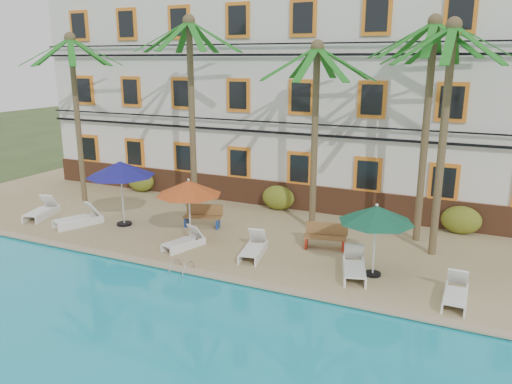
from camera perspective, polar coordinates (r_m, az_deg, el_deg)
The scene contains 25 objects.
ground at distance 17.41m, azimuth -7.83°, elevation -8.28°, with size 100.00×100.00×0.00m, color #384C23.
pool_deck at distance 21.45m, azimuth -0.67°, elevation -3.24°, with size 30.00×12.00×0.25m, color tan.
swimming_pool at distance 12.77m, azimuth -25.85°, elevation -18.48°, with size 26.00×12.00×0.20m, color #19A3BC.
pool_coping at distance 16.61m, azimuth -9.54°, elevation -8.47°, with size 30.00×0.35×0.06m, color tan.
hotel_building at distance 25.01m, azimuth 4.31°, elevation 11.59°, with size 25.40×6.44×10.22m.
palm_a at distance 24.48m, azimuth -19.96°, elevation 10.36°, with size 4.40×4.40×7.73m.
palm_b at distance 20.92m, azimuth -7.42°, elevation 11.36°, with size 4.40×4.40×8.29m.
palm_c at distance 19.10m, azimuth 6.81°, elevation 9.28°, with size 4.40×4.40×7.27m.
palm_d at distance 18.67m, azimuth 19.09°, elevation 9.84°, with size 4.40×4.40×8.05m.
palm_e at distance 17.44m, azimuth 20.88°, elevation 9.00°, with size 4.40×4.40×7.85m.
shrub_left at distance 26.14m, azimuth -13.03°, elevation 1.24°, with size 1.50×0.90×1.10m, color #185016.
shrub_mid at distance 22.41m, azimuth 2.56°, elevation -0.65°, with size 1.50×0.90×1.10m, color #185016.
shrub_right at distance 20.89m, azimuth 22.40°, elevation -2.97°, with size 1.50×0.90×1.10m, color #185016.
umbrella_blue at distance 20.58m, azimuth -15.22°, elevation 2.53°, with size 2.73×2.73×2.73m.
umbrella_red at distance 18.20m, azimuth -7.69°, elevation 0.44°, with size 2.41×2.41×2.41m.
umbrella_green at distance 15.63m, azimuth 13.59°, elevation -2.51°, with size 2.34×2.34×2.34m.
lounger_a at distance 23.28m, azimuth -23.27°, elevation -1.97°, with size 1.15×1.98×0.88m.
lounger_b at distance 21.58m, azimuth -19.56°, elevation -2.86°, with size 1.39×2.01×0.90m.
lounger_c at distance 18.16m, azimuth -8.20°, elevation -5.59°, with size 1.05×1.73×0.77m.
lounger_d at distance 17.30m, azimuth -0.27°, elevation -6.41°, with size 0.95×1.87×0.84m.
lounger_e at distance 16.08m, azimuth 11.15°, elevation -8.35°, with size 1.17×1.99×0.89m.
lounger_f at distance 15.22m, azimuth 21.86°, elevation -10.68°, with size 0.62×1.73×0.82m.
bench_left at distance 20.24m, azimuth -6.11°, elevation -2.68°, with size 1.57×0.85×0.93m.
bench_right at distance 18.06m, azimuth 7.90°, elevation -4.95°, with size 1.57×0.80×0.93m.
pool_ladder at distance 16.32m, azimuth -8.46°, elevation -8.97°, with size 0.54×0.74×0.74m.
Camera 1 is at (8.77, -13.40, 6.82)m, focal length 35.00 mm.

